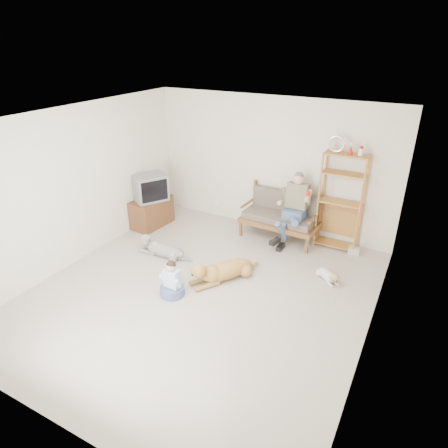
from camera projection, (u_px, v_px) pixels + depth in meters
The scene contains 17 objects.
floor at pixel (202, 293), 6.35m from camera, with size 5.50×5.50×0.00m, color #BDB4A6.
ceiling at pixel (197, 121), 5.18m from camera, with size 5.50×5.50×0.00m, color white.
wall_back at pixel (271, 165), 7.95m from camera, with size 5.00×5.00×0.00m, color silver.
wall_front at pixel (39, 327), 3.58m from camera, with size 5.00×5.00×0.00m, color silver.
wall_left at pixel (75, 187), 6.83m from camera, with size 5.50×5.50×0.00m, color silver.
wall_right at pixel (380, 257), 4.70m from camera, with size 5.50×5.50×0.00m, color silver.
loveseat at pixel (281, 215), 7.90m from camera, with size 1.53×0.77×0.95m.
man at pixel (291, 214), 7.53m from camera, with size 0.54×0.77×1.24m.
etagere at pixel (341, 201), 7.34m from camera, with size 0.81×0.36×2.14m.
book_stack at pixel (354, 251), 7.45m from camera, with size 0.20×0.15×0.13m, color silver.
tv_stand at pixel (151, 212), 8.47m from camera, with size 0.58×0.94×0.60m.
crt_tv at pixel (150, 187), 8.19m from camera, with size 0.77×0.82×0.54m.
wall_outlet at pixel (217, 203), 8.92m from camera, with size 0.12×0.02×0.08m, color white.
golden_retriever at pixel (221, 271), 6.61m from camera, with size 0.82×1.25×0.42m.
shaggy_dog at pixel (161, 248), 7.37m from camera, with size 1.16×0.29×0.34m.
terrier at pixel (329, 276), 6.61m from camera, with size 0.50×0.45×0.23m.
child at pixel (172, 283), 6.21m from camera, with size 0.39×0.39×0.61m.
Camera 1 is at (2.80, -4.46, 3.73)m, focal length 32.00 mm.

